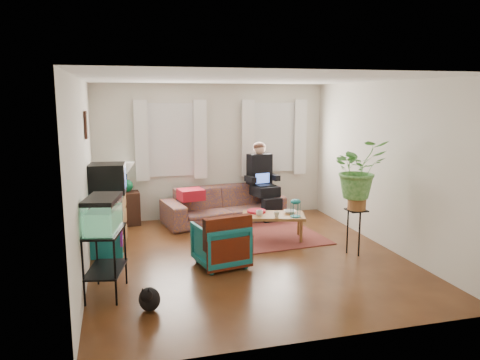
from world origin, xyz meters
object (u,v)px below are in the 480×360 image
object	(u,v)px
sofa	(224,199)
plant_stand	(355,232)
aquarium_stand	(106,263)
dresser	(108,222)
side_table	(128,208)
coffee_table	(273,227)
armchair	(221,242)

from	to	relation	value
sofa	plant_stand	bearing A→B (deg)	-67.60
aquarium_stand	dresser	bearing A→B (deg)	101.46
side_table	aquarium_stand	size ratio (longest dim) A/B	0.77
dresser	sofa	bearing A→B (deg)	32.96
sofa	aquarium_stand	world-z (taller)	sofa
coffee_table	sofa	bearing A→B (deg)	129.32
side_table	plant_stand	xyz separation A→B (m)	(3.28, -2.62, 0.04)
dresser	plant_stand	bearing A→B (deg)	-13.49
coffee_table	plant_stand	size ratio (longest dim) A/B	1.48
sofa	aquarium_stand	size ratio (longest dim) A/B	2.84
dresser	plant_stand	world-z (taller)	dresser
side_table	sofa	bearing A→B (deg)	-9.54
sofa	dresser	world-z (taller)	sofa
dresser	coffee_table	bearing A→B (deg)	1.27
dresser	plant_stand	size ratio (longest dim) A/B	1.40
aquarium_stand	armchair	distance (m)	1.67
sofa	coffee_table	xyz separation A→B (m)	(0.55, -1.29, -0.23)
sofa	side_table	size ratio (longest dim) A/B	3.68
armchair	plant_stand	world-z (taller)	plant_stand
aquarium_stand	plant_stand	xyz separation A→B (m)	(3.63, 0.56, -0.05)
side_table	aquarium_stand	distance (m)	3.20
side_table	armchair	distance (m)	2.84
side_table	armchair	size ratio (longest dim) A/B	0.90
side_table	plant_stand	size ratio (longest dim) A/B	0.89
aquarium_stand	coffee_table	xyz separation A→B (m)	(2.67, 1.59, -0.19)
armchair	plant_stand	bearing A→B (deg)	167.39
aquarium_stand	coffee_table	bearing A→B (deg)	42.60
plant_stand	dresser	bearing A→B (deg)	161.60
coffee_table	dresser	bearing A→B (deg)	-167.33
dresser	plant_stand	distance (m)	3.81
dresser	coffee_table	size ratio (longest dim) A/B	0.95
plant_stand	aquarium_stand	bearing A→B (deg)	-171.23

